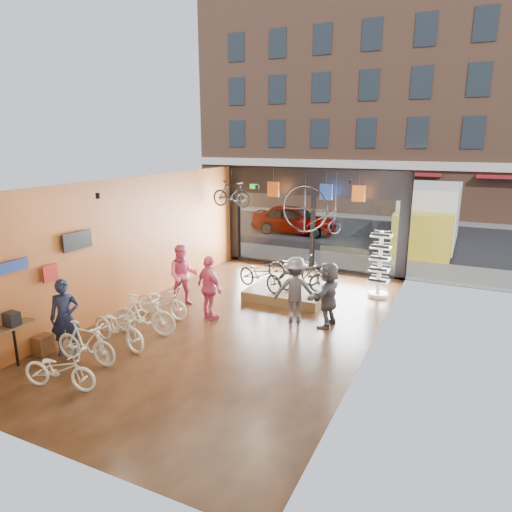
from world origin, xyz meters
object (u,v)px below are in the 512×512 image
Objects in this scene: floor_bike_0 at (60,369)px; display_bike_left at (260,275)px; street_car at (294,219)px; customer_2 at (209,288)px; box_truck at (428,219)px; floor_bike_3 at (143,315)px; floor_bike_1 at (86,343)px; customer_3 at (295,290)px; customer_1 at (183,275)px; customer_5 at (328,294)px; floor_bike_2 at (118,327)px; penny_farthing at (314,211)px; sunglasses_rack at (380,264)px; floor_bike_4 at (162,302)px; display_bike_right at (293,268)px; hung_bike at (232,194)px; display_bike_mid at (303,277)px; display_platform at (288,293)px; customer_0 at (65,317)px.

floor_bike_0 is 6.68m from display_bike_left.
customer_2 reaches higher than street_car.
floor_bike_3 is at bearing -113.55° from box_truck.
display_bike_left is at bearing -165.01° from street_car.
floor_bike_1 is 5.39m from customer_3.
display_bike_left is 2.37m from customer_1.
customer_5 is (4.21, 4.31, 0.40)m from floor_bike_1.
floor_bike_2 is at bearing -45.03° from customer_5.
box_truck is 7.43m from penny_farthing.
box_truck is 16.46m from floor_bike_0.
customer_3 is 0.86× the size of sunglasses_rack.
floor_bike_3 is 1.18m from floor_bike_4.
box_truck is at bearing -17.90° from display_bike_right.
floor_bike_1 is at bearing 96.63° from customer_2.
customer_5 is 3.09m from sunglasses_rack.
penny_farthing is at bearing -114.82° from box_truck.
customer_1 is at bearing 148.24° from display_bike_left.
hung_bike is at bearing -179.98° from sunglasses_rack.
hung_bike reaches higher than customer_3.
floor_bike_1 is 8.50m from penny_farthing.
street_car is at bearing -54.91° from customer_2.
penny_farthing is (2.27, 8.87, 2.09)m from floor_bike_0.
box_truck is 12.02m from customer_2.
display_bike_mid is 0.96m from display_bike_right.
display_platform is at bearing -79.96° from customer_3.
street_car is 12.34m from customer_5.
floor_bike_2 is 5.35m from customer_5.
customer_3 reaches higher than customer_0.
floor_bike_1 is 0.87× the size of floor_bike_2.
customer_0 reaches higher than customer_2.
customer_3 is at bearing 177.33° from display_bike_mid.
street_car is 10.46m from display_bike_mid.
display_platform is at bearing -14.33° from floor_bike_2.
hung_bike is (-6.16, -6.80, 1.52)m from box_truck.
street_car reaches higher than floor_bike_1.
floor_bike_1 is 0.89× the size of display_bike_left.
display_bike_mid is 0.86× the size of display_bike_right.
customer_5 reaches higher than street_car.
customer_0 is (-0.79, -0.82, 0.41)m from floor_bike_2.
floor_bike_2 is at bearing -117.50° from customer_1.
sunglasses_rack reaches higher than floor_bike_0.
display_bike_mid reaches higher than floor_bike_2.
box_truck is 4.51× the size of hung_bike.
display_bike_mid is 0.87× the size of customer_3.
street_car is at bearing 5.67° from floor_bike_4.
street_car reaches higher than display_bike_mid.
customer_2 is at bearing -68.18° from floor_bike_4.
customer_5 is at bearing 2.40° from customer_0.
floor_bike_4 is at bearing -121.11° from customer_1.
penny_farthing reaches higher than customer_3.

